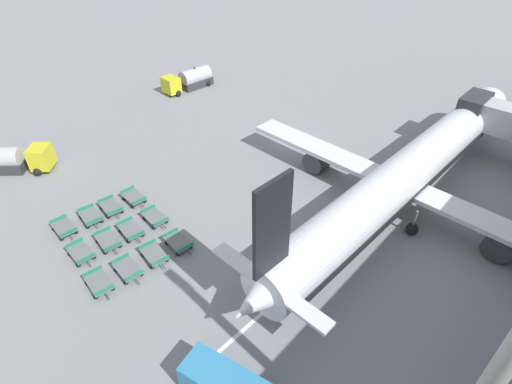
{
  "coord_description": "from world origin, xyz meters",
  "views": [
    {
      "loc": [
        24.9,
        -33.96,
        24.11
      ],
      "look_at": [
        4.97,
        -11.79,
        1.77
      ],
      "focal_mm": 28.0,
      "sensor_mm": 36.0,
      "label": 1
    }
  ],
  "objects_px": {
    "fuel_tanker_primary": "(10,160)",
    "baggage_dolly_row_mid_a_col_b": "(108,241)",
    "baggage_dolly_row_mid_b_col_a": "(111,207)",
    "baggage_dolly_row_near_col_c": "(99,283)",
    "airplane": "(407,173)",
    "apron_light_mast": "(491,384)",
    "baggage_dolly_row_near_col_a": "(64,228)",
    "baggage_dolly_row_far_col_c": "(178,242)",
    "baggage_dolly_row_far_col_a": "(134,197)",
    "baggage_dolly_row_near_col_b": "(81,253)",
    "baggage_dolly_row_mid_b_col_b": "(131,230)",
    "fuel_tanker_secondary": "(190,80)",
    "baggage_dolly_row_mid_b_col_c": "(154,255)",
    "baggage_dolly_row_mid_a_col_a": "(91,217)",
    "baggage_dolly_row_far_col_b": "(155,217)",
    "baggage_dolly_row_mid_a_col_c": "(128,269)"
  },
  "relations": [
    {
      "from": "fuel_tanker_secondary",
      "to": "baggage_dolly_row_mid_b_col_c",
      "type": "bearing_deg",
      "value": -45.31
    },
    {
      "from": "baggage_dolly_row_near_col_a",
      "to": "baggage_dolly_row_far_col_c",
      "type": "distance_m",
      "value": 10.52
    },
    {
      "from": "fuel_tanker_primary",
      "to": "baggage_dolly_row_near_col_c",
      "type": "relative_size",
      "value": 2.27
    },
    {
      "from": "airplane",
      "to": "baggage_dolly_row_far_col_b",
      "type": "xyz_separation_m",
      "value": [
        -15.34,
        -17.69,
        -2.88
      ]
    },
    {
      "from": "baggage_dolly_row_near_col_a",
      "to": "airplane",
      "type": "bearing_deg",
      "value": 49.92
    },
    {
      "from": "baggage_dolly_row_near_col_b",
      "to": "airplane",
      "type": "bearing_deg",
      "value": 56.54
    },
    {
      "from": "baggage_dolly_row_mid_a_col_b",
      "to": "baggage_dolly_row_far_col_a",
      "type": "height_order",
      "value": "same"
    },
    {
      "from": "baggage_dolly_row_near_col_b",
      "to": "baggage_dolly_row_mid_b_col_b",
      "type": "distance_m",
      "value": 4.38
    },
    {
      "from": "fuel_tanker_primary",
      "to": "baggage_dolly_row_mid_a_col_b",
      "type": "relative_size",
      "value": 2.27
    },
    {
      "from": "baggage_dolly_row_mid_a_col_b",
      "to": "baggage_dolly_row_far_col_a",
      "type": "bearing_deg",
      "value": 125.45
    },
    {
      "from": "baggage_dolly_row_near_col_c",
      "to": "apron_light_mast",
      "type": "bearing_deg",
      "value": 7.74
    },
    {
      "from": "airplane",
      "to": "baggage_dolly_row_near_col_c",
      "type": "bearing_deg",
      "value": -115.9
    },
    {
      "from": "baggage_dolly_row_far_col_b",
      "to": "apron_light_mast",
      "type": "height_order",
      "value": "apron_light_mast"
    },
    {
      "from": "baggage_dolly_row_mid_b_col_b",
      "to": "baggage_dolly_row_far_col_b",
      "type": "distance_m",
      "value": 2.47
    },
    {
      "from": "baggage_dolly_row_far_col_c",
      "to": "baggage_dolly_row_far_col_a",
      "type": "bearing_deg",
      "value": 172.38
    },
    {
      "from": "baggage_dolly_row_mid_a_col_c",
      "to": "baggage_dolly_row_far_col_a",
      "type": "height_order",
      "value": "same"
    },
    {
      "from": "baggage_dolly_row_near_col_c",
      "to": "airplane",
      "type": "bearing_deg",
      "value": 64.1
    },
    {
      "from": "baggage_dolly_row_mid_a_col_c",
      "to": "baggage_dolly_row_mid_b_col_c",
      "type": "bearing_deg",
      "value": 84.42
    },
    {
      "from": "baggage_dolly_row_far_col_a",
      "to": "baggage_dolly_row_far_col_c",
      "type": "height_order",
      "value": "same"
    },
    {
      "from": "baggage_dolly_row_mid_b_col_c",
      "to": "baggage_dolly_row_mid_a_col_a",
      "type": "bearing_deg",
      "value": -173.29
    },
    {
      "from": "baggage_dolly_row_mid_a_col_b",
      "to": "baggage_dolly_row_far_col_c",
      "type": "distance_m",
      "value": 5.99
    },
    {
      "from": "baggage_dolly_row_far_col_b",
      "to": "baggage_dolly_row_far_col_a",
      "type": "bearing_deg",
      "value": 173.7
    },
    {
      "from": "fuel_tanker_secondary",
      "to": "baggage_dolly_row_mid_b_col_c",
      "type": "distance_m",
      "value": 36.08
    },
    {
      "from": "fuel_tanker_secondary",
      "to": "apron_light_mast",
      "type": "bearing_deg",
      "value": -29.29
    },
    {
      "from": "baggage_dolly_row_near_col_a",
      "to": "baggage_dolly_row_mid_a_col_b",
      "type": "relative_size",
      "value": 0.99
    },
    {
      "from": "fuel_tanker_secondary",
      "to": "baggage_dolly_row_mid_b_col_b",
      "type": "bearing_deg",
      "value": -49.65
    },
    {
      "from": "fuel_tanker_primary",
      "to": "baggage_dolly_row_mid_b_col_a",
      "type": "relative_size",
      "value": 2.27
    },
    {
      "from": "baggage_dolly_row_near_col_a",
      "to": "baggage_dolly_row_mid_b_col_b",
      "type": "bearing_deg",
      "value": 38.96
    },
    {
      "from": "fuel_tanker_primary",
      "to": "baggage_dolly_row_mid_b_col_a",
      "type": "distance_m",
      "value": 14.58
    },
    {
      "from": "apron_light_mast",
      "to": "baggage_dolly_row_mid_a_col_a",
      "type": "bearing_deg",
      "value": 179.22
    },
    {
      "from": "baggage_dolly_row_mid_b_col_c",
      "to": "apron_light_mast",
      "type": "xyz_separation_m",
      "value": [
        22.84,
        -1.4,
        10.76
      ]
    },
    {
      "from": "baggage_dolly_row_near_col_b",
      "to": "baggage_dolly_row_mid_b_col_a",
      "type": "distance_m",
      "value": 6.01
    },
    {
      "from": "baggage_dolly_row_mid_a_col_c",
      "to": "baggage_dolly_row_far_col_b",
      "type": "bearing_deg",
      "value": 124.21
    },
    {
      "from": "baggage_dolly_row_mid_b_col_a",
      "to": "baggage_dolly_row_far_col_a",
      "type": "xyz_separation_m",
      "value": [
        0.31,
        2.31,
        0.0
      ]
    },
    {
      "from": "fuel_tanker_primary",
      "to": "baggage_dolly_row_mid_b_col_b",
      "type": "height_order",
      "value": "fuel_tanker_primary"
    },
    {
      "from": "baggage_dolly_row_near_col_b",
      "to": "baggage_dolly_row_mid_b_col_b",
      "type": "height_order",
      "value": "same"
    },
    {
      "from": "baggage_dolly_row_mid_a_col_a",
      "to": "baggage_dolly_row_mid_b_col_c",
      "type": "height_order",
      "value": "same"
    },
    {
      "from": "baggage_dolly_row_near_col_c",
      "to": "baggage_dolly_row_mid_b_col_a",
      "type": "xyz_separation_m",
      "value": [
        -7.4,
        5.61,
        0.0
      ]
    },
    {
      "from": "baggage_dolly_row_far_col_b",
      "to": "baggage_dolly_row_mid_b_col_a",
      "type": "bearing_deg",
      "value": -156.39
    },
    {
      "from": "baggage_dolly_row_mid_b_col_a",
      "to": "apron_light_mast",
      "type": "xyz_separation_m",
      "value": [
        30.92,
        -2.41,
        10.76
      ]
    },
    {
      "from": "baggage_dolly_row_near_col_b",
      "to": "baggage_dolly_row_far_col_a",
      "type": "bearing_deg",
      "value": 113.41
    },
    {
      "from": "baggage_dolly_row_mid_b_col_b",
      "to": "baggage_dolly_row_far_col_b",
      "type": "xyz_separation_m",
      "value": [
        0.14,
        2.47,
        0.0
      ]
    },
    {
      "from": "airplane",
      "to": "fuel_tanker_secondary",
      "type": "height_order",
      "value": "airplane"
    },
    {
      "from": "fuel_tanker_secondary",
      "to": "baggage_dolly_row_near_col_c",
      "type": "distance_m",
      "value": 39.05
    },
    {
      "from": "baggage_dolly_row_far_col_a",
      "to": "baggage_dolly_row_far_col_c",
      "type": "xyz_separation_m",
      "value": [
        8.1,
        -1.08,
        0.0
      ]
    },
    {
      "from": "baggage_dolly_row_far_col_a",
      "to": "airplane",
      "type": "bearing_deg",
      "value": 41.76
    },
    {
      "from": "fuel_tanker_primary",
      "to": "apron_light_mast",
      "type": "height_order",
      "value": "apron_light_mast"
    },
    {
      "from": "baggage_dolly_row_near_col_a",
      "to": "baggage_dolly_row_mid_b_col_b",
      "type": "relative_size",
      "value": 0.99
    },
    {
      "from": "baggage_dolly_row_mid_a_col_c",
      "to": "baggage_dolly_row_mid_a_col_b",
      "type": "bearing_deg",
      "value": 169.84
    },
    {
      "from": "baggage_dolly_row_mid_b_col_b",
      "to": "baggage_dolly_row_mid_a_col_c",
      "type": "bearing_deg",
      "value": -36.83
    }
  ]
}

